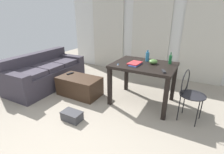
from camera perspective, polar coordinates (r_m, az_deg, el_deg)
name	(u,v)px	position (r m, az deg, el deg)	size (l,w,h in m)	color
ground_plane	(114,106)	(3.23, 0.62, -10.14)	(8.61, 8.61, 0.00)	gray
wall_back	(152,28)	(4.83, 13.52, 16.01)	(5.22, 0.10, 2.58)	silver
curtains	(150,33)	(4.75, 13.11, 14.55)	(3.71, 0.03, 2.35)	beige
couch	(46,73)	(4.34, -21.91, 1.19)	(0.92, 1.89, 0.78)	#38333D
coffee_table	(80,86)	(3.65, -11.14, -3.10)	(0.91, 0.52, 0.41)	#382619
craft_table	(144,70)	(3.16, 10.89, 2.43)	(1.13, 0.88, 0.80)	black
wire_chair	(189,90)	(2.92, 25.05, -4.02)	(0.40, 0.42, 0.86)	black
bottle_near	(147,56)	(3.31, 12.11, 6.95)	(0.07, 0.07, 0.22)	teal
bottle_far	(170,59)	(3.24, 19.50, 5.74)	(0.06, 0.06, 0.21)	#195B2D
bowl	(153,62)	(3.16, 14.06, 5.19)	(0.16, 0.16, 0.09)	#477033
book_stack	(135,64)	(3.06, 7.96, 4.62)	(0.22, 0.32, 0.04)	#33519E
tv_remote_on_table	(164,71)	(2.76, 17.41, 1.91)	(0.04, 0.15, 0.03)	#232326
scissors	(118,65)	(3.03, 2.04, 4.33)	(0.07, 0.10, 0.00)	#9EA0A5
tv_remote_primary	(70,73)	(3.81, -14.28, 1.20)	(0.04, 0.16, 0.02)	black
shoebox	(72,116)	(2.91, -13.65, -12.90)	(0.34, 0.21, 0.15)	#38383D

